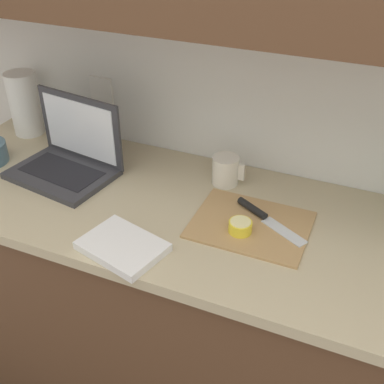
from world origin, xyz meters
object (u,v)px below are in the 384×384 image
cutting_board (250,225)px  lemon_half_cut (240,226)px  laptop (69,155)px  measuring_cup (226,170)px  paper_towel_roll (25,104)px  knife (259,214)px

cutting_board → lemon_half_cut: 0.05m
laptop → measuring_cup: 0.53m
measuring_cup → paper_towel_roll: (-0.83, 0.05, 0.07)m
laptop → paper_towel_roll: size_ratio=1.53×
laptop → lemon_half_cut: (0.64, -0.10, -0.03)m
cutting_board → measuring_cup: bearing=127.5°
lemon_half_cut → measuring_cup: (-0.13, 0.24, 0.02)m
measuring_cup → paper_towel_roll: 0.84m
laptop → paper_towel_roll: 0.37m
knife → measuring_cup: size_ratio=2.21×
cutting_board → lemon_half_cut: bearing=-111.3°
laptop → cutting_board: (0.66, -0.06, -0.06)m
measuring_cup → cutting_board: bearing=-52.5°
laptop → measuring_cup: (0.51, 0.13, -0.01)m
lemon_half_cut → laptop: bearing=171.0°
paper_towel_roll → cutting_board: bearing=-13.6°
lemon_half_cut → measuring_cup: 0.27m
cutting_board → paper_towel_roll: 1.02m
cutting_board → measuring_cup: 0.25m
cutting_board → knife: 0.05m
laptop → knife: laptop is taller
cutting_board → knife: (0.01, 0.05, 0.01)m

